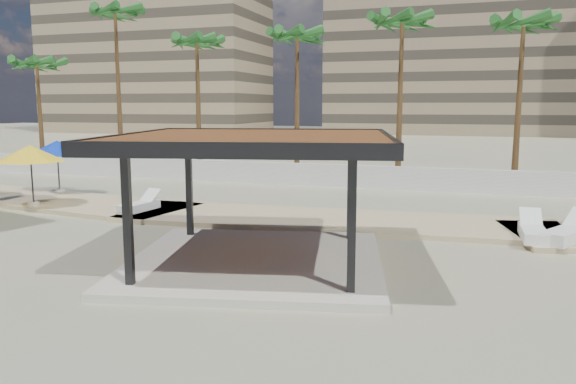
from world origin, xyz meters
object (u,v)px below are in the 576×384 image
(umbrella_a, at_px, (57,148))
(lounger_a, at_px, (140,206))
(lounger_d, at_px, (568,234))
(lounger_b, at_px, (533,232))
(pavilion_central, at_px, (255,188))

(umbrella_a, bearing_deg, lounger_a, -25.67)
(lounger_a, xyz_separation_m, lounger_d, (15.24, -0.25, 0.03))
(lounger_b, bearing_deg, lounger_a, 87.44)
(lounger_b, distance_m, lounger_d, 0.98)
(lounger_a, bearing_deg, umbrella_a, 71.29)
(pavilion_central, bearing_deg, umbrella_a, 136.10)
(pavilion_central, relative_size, lounger_b, 3.88)
(lounger_a, distance_m, lounger_d, 15.25)
(umbrella_a, xyz_separation_m, lounger_d, (21.71, -3.35, -1.88))
(pavilion_central, relative_size, lounger_a, 4.03)
(lounger_a, height_order, lounger_d, lounger_d)
(lounger_a, height_order, lounger_b, lounger_b)
(pavilion_central, relative_size, lounger_d, 3.47)
(umbrella_a, relative_size, lounger_d, 1.20)
(lounger_a, bearing_deg, pavilion_central, -119.39)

